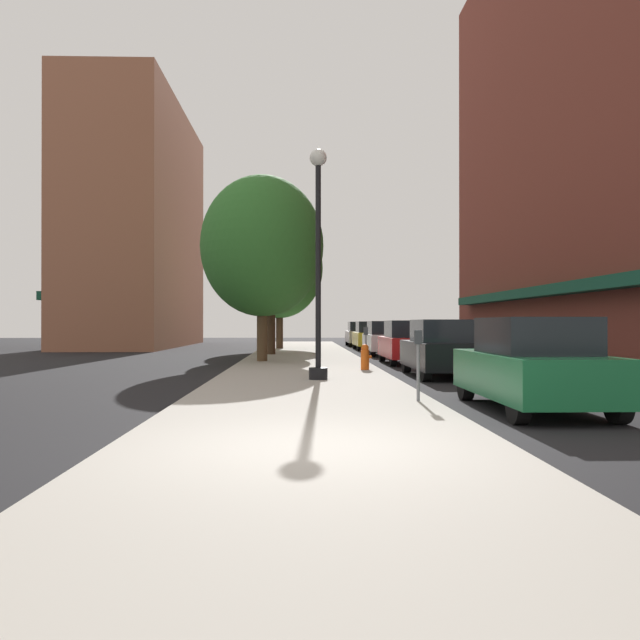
{
  "coord_description": "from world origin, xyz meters",
  "views": [
    {
      "loc": [
        -0.13,
        -7.57,
        1.56
      ],
      "look_at": [
        0.73,
        20.66,
        1.7
      ],
      "focal_mm": 36.86,
      "sensor_mm": 36.0,
      "label": 1
    }
  ],
  "objects_px": {
    "tree_far": "(262,246)",
    "tree_mid": "(280,269)",
    "fire_hydrant": "(365,357)",
    "car_red": "(408,343)",
    "parking_meter_near": "(366,342)",
    "car_black": "(442,349)",
    "tree_near": "(271,265)",
    "parking_meter_far": "(418,356)",
    "car_yellow": "(370,336)",
    "lamppost": "(318,259)",
    "car_silver": "(360,334)",
    "car_white": "(385,339)",
    "car_green": "(532,365)"
  },
  "relations": [
    {
      "from": "tree_near",
      "to": "car_black",
      "type": "relative_size",
      "value": 1.51
    },
    {
      "from": "parking_meter_near",
      "to": "car_green",
      "type": "bearing_deg",
      "value": -79.12
    },
    {
      "from": "parking_meter_near",
      "to": "car_white",
      "type": "relative_size",
      "value": 0.3
    },
    {
      "from": "tree_mid",
      "to": "car_white",
      "type": "relative_size",
      "value": 1.72
    },
    {
      "from": "fire_hydrant",
      "to": "car_yellow",
      "type": "bearing_deg",
      "value": 83.34
    },
    {
      "from": "lamppost",
      "to": "car_silver",
      "type": "distance_m",
      "value": 28.44
    },
    {
      "from": "fire_hydrant",
      "to": "car_black",
      "type": "relative_size",
      "value": 0.18
    },
    {
      "from": "tree_near",
      "to": "tree_mid",
      "type": "height_order",
      "value": "tree_mid"
    },
    {
      "from": "car_black",
      "to": "tree_mid",
      "type": "bearing_deg",
      "value": 108.01
    },
    {
      "from": "lamppost",
      "to": "parking_meter_near",
      "type": "height_order",
      "value": "lamppost"
    },
    {
      "from": "parking_meter_near",
      "to": "tree_mid",
      "type": "distance_m",
      "value": 16.54
    },
    {
      "from": "fire_hydrant",
      "to": "tree_mid",
      "type": "distance_m",
      "value": 18.01
    },
    {
      "from": "tree_far",
      "to": "car_silver",
      "type": "height_order",
      "value": "tree_far"
    },
    {
      "from": "car_green",
      "to": "car_white",
      "type": "distance_m",
      "value": 20.17
    },
    {
      "from": "car_red",
      "to": "car_yellow",
      "type": "xyz_separation_m",
      "value": [
        0.0,
        13.33,
        0.0
      ]
    },
    {
      "from": "fire_hydrant",
      "to": "car_red",
      "type": "distance_m",
      "value": 5.28
    },
    {
      "from": "car_red",
      "to": "car_yellow",
      "type": "bearing_deg",
      "value": 91.36
    },
    {
      "from": "fire_hydrant",
      "to": "tree_far",
      "type": "relative_size",
      "value": 0.11
    },
    {
      "from": "tree_near",
      "to": "car_red",
      "type": "xyz_separation_m",
      "value": [
        5.47,
        -5.42,
        -3.44
      ]
    },
    {
      "from": "tree_near",
      "to": "parking_meter_far",
      "type": "bearing_deg",
      "value": -79.17
    },
    {
      "from": "car_red",
      "to": "car_white",
      "type": "height_order",
      "value": "same"
    },
    {
      "from": "parking_meter_near",
      "to": "car_silver",
      "type": "relative_size",
      "value": 0.3
    },
    {
      "from": "tree_far",
      "to": "car_green",
      "type": "bearing_deg",
      "value": -67.46
    },
    {
      "from": "parking_meter_near",
      "to": "car_white",
      "type": "height_order",
      "value": "car_white"
    },
    {
      "from": "car_black",
      "to": "car_red",
      "type": "relative_size",
      "value": 1.0
    },
    {
      "from": "tree_far",
      "to": "car_silver",
      "type": "distance_m",
      "value": 21.0
    },
    {
      "from": "car_white",
      "to": "car_black",
      "type": "bearing_deg",
      "value": -89.33
    },
    {
      "from": "car_red",
      "to": "car_silver",
      "type": "height_order",
      "value": "same"
    },
    {
      "from": "car_white",
      "to": "parking_meter_far",
      "type": "bearing_deg",
      "value": -94.99
    },
    {
      "from": "tree_far",
      "to": "tree_mid",
      "type": "bearing_deg",
      "value": 88.74
    },
    {
      "from": "parking_meter_near",
      "to": "car_yellow",
      "type": "distance_m",
      "value": 16.81
    },
    {
      "from": "car_black",
      "to": "car_red",
      "type": "bearing_deg",
      "value": 92.05
    },
    {
      "from": "fire_hydrant",
      "to": "tree_near",
      "type": "bearing_deg",
      "value": 108.12
    },
    {
      "from": "fire_hydrant",
      "to": "car_red",
      "type": "relative_size",
      "value": 0.18
    },
    {
      "from": "lamppost",
      "to": "parking_meter_far",
      "type": "distance_m",
      "value": 5.5
    },
    {
      "from": "car_red",
      "to": "parking_meter_far",
      "type": "bearing_deg",
      "value": -97.17
    },
    {
      "from": "parking_meter_near",
      "to": "tree_far",
      "type": "height_order",
      "value": "tree_far"
    },
    {
      "from": "parking_meter_near",
      "to": "tree_near",
      "type": "height_order",
      "value": "tree_near"
    },
    {
      "from": "car_yellow",
      "to": "lamppost",
      "type": "bearing_deg",
      "value": -99.54
    },
    {
      "from": "tree_mid",
      "to": "car_green",
      "type": "height_order",
      "value": "tree_mid"
    },
    {
      "from": "fire_hydrant",
      "to": "car_red",
      "type": "height_order",
      "value": "car_red"
    },
    {
      "from": "car_black",
      "to": "car_yellow",
      "type": "height_order",
      "value": "same"
    },
    {
      "from": "fire_hydrant",
      "to": "car_silver",
      "type": "distance_m",
      "value": 24.75
    },
    {
      "from": "car_red",
      "to": "parking_meter_near",
      "type": "bearing_deg",
      "value": -118.78
    },
    {
      "from": "tree_near",
      "to": "car_yellow",
      "type": "relative_size",
      "value": 1.51
    },
    {
      "from": "fire_hydrant",
      "to": "car_white",
      "type": "distance_m",
      "value": 11.68
    },
    {
      "from": "tree_near",
      "to": "car_yellow",
      "type": "bearing_deg",
      "value": 55.36
    },
    {
      "from": "tree_mid",
      "to": "car_red",
      "type": "distance_m",
      "value": 14.03
    },
    {
      "from": "tree_near",
      "to": "car_silver",
      "type": "xyz_separation_m",
      "value": [
        5.47,
        14.41,
        -3.44
      ]
    },
    {
      "from": "car_black",
      "to": "car_white",
      "type": "distance_m",
      "value": 12.77
    }
  ]
}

